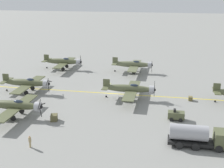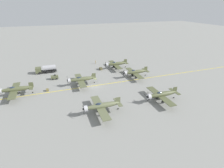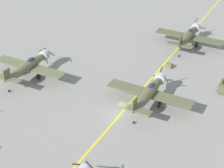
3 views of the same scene
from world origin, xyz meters
name	(u,v)px [view 1 (image 1 of 3)]	position (x,y,z in m)	size (l,w,h in m)	color
ground_plane	(111,93)	(0.00, 0.00, 0.00)	(400.00, 400.00, 0.00)	gray
taxiway_stripe	(111,93)	(0.00, 0.00, 0.00)	(0.30, 160.00, 0.01)	yellow
airplane_near_center	(27,83)	(2.46, -16.52, 2.01)	(12.00, 9.98, 3.65)	#4F5435
airplane_near_right	(15,105)	(14.24, -13.12, 2.01)	(12.00, 9.98, 3.65)	#4C5132
airplane_near_left	(63,62)	(-16.33, -15.50, 2.01)	(12.00, 9.98, 3.72)	#4E5334
airplane_mid_left	(133,64)	(-16.50, 2.38, 2.01)	(12.00, 9.98, 3.65)	#5D6244
airplane_mid_center	(130,89)	(2.36, 4.07, 2.01)	(12.00, 9.98, 3.76)	#555B3C
fuel_tanker	(199,136)	(18.83, 15.43, 1.51)	(2.67, 8.00, 2.98)	black
tow_tractor	(176,115)	(10.58, 12.56, 0.79)	(1.57, 2.60, 1.79)	#515638
ground_crew_walking	(30,141)	(23.21, -6.42, 0.92)	(0.37, 0.37, 1.68)	tan
supply_crate_by_tanker	(190,98)	(1.12, 15.28, 0.38)	(0.91, 0.76, 0.76)	brown
supply_crate_mid_lane	(54,118)	(14.49, -6.41, 0.51)	(1.23, 1.02, 1.02)	brown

